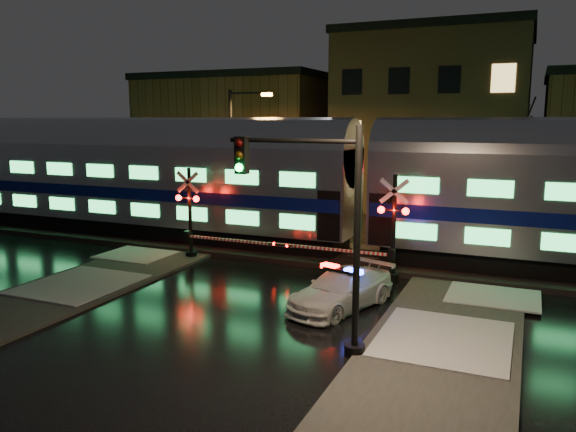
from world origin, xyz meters
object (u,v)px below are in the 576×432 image
at_px(streetlight, 235,150).
at_px(crossing_signal_left, 196,222).
at_px(police_car, 341,290).
at_px(crossing_signal_right, 383,237).
at_px(traffic_light, 322,235).

bearing_deg(streetlight, crossing_signal_left, -75.88).
height_order(police_car, crossing_signal_left, crossing_signal_left).
bearing_deg(police_car, crossing_signal_right, 101.08).
relative_size(police_car, crossing_signal_left, 0.82).
bearing_deg(police_car, traffic_light, -62.71).
height_order(crossing_signal_right, crossing_signal_left, crossing_signal_right).
relative_size(police_car, streetlight, 0.61).
distance_m(police_car, crossing_signal_left, 8.71).
distance_m(traffic_light, streetlight, 17.13).
bearing_deg(police_car, crossing_signal_left, 173.06).
distance_m(police_car, traffic_light, 4.30).
distance_m(crossing_signal_right, crossing_signal_left, 8.28).
relative_size(crossing_signal_right, crossing_signal_left, 1.02).
bearing_deg(police_car, streetlight, 150.71).
bearing_deg(crossing_signal_left, crossing_signal_right, 0.01).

